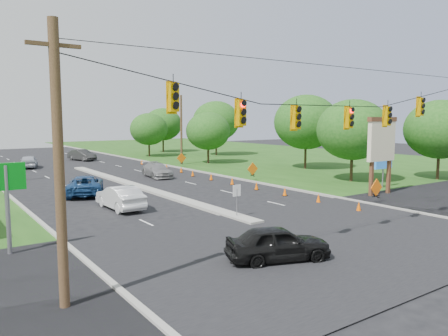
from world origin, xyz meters
TOP-DOWN VIEW (x-y plane):
  - ground at (0.00, 0.00)m, footprint 160.00×160.00m
  - grass_right at (30.00, 20.00)m, footprint 40.00×160.00m
  - cross_street at (0.00, 0.00)m, footprint 160.00×14.00m
  - curb_right at (10.10, 30.00)m, footprint 0.25×110.00m
  - median at (0.00, 21.00)m, footprint 1.00×34.00m
  - median_sign at (0.00, 6.00)m, footprint 0.55×0.06m
  - signal_span at (-0.05, -1.00)m, footprint 25.60×0.32m
  - utility_pole_far_right at (12.50, 35.00)m, footprint 0.28×0.28m
  - pylon_sign at (14.31, 6.20)m, footprint 5.90×2.30m
  - cone_0 at (7.63, 3.00)m, footprint 0.32×0.32m
  - cone_1 at (7.63, 6.50)m, footprint 0.32×0.32m
  - cone_2 at (7.63, 10.00)m, footprint 0.32×0.32m
  - cone_3 at (7.63, 13.50)m, footprint 0.32×0.32m
  - cone_4 at (7.63, 17.00)m, footprint 0.32×0.32m
  - cone_5 at (7.63, 20.50)m, footprint 0.32×0.32m
  - cone_6 at (7.63, 24.00)m, footprint 0.32×0.32m
  - cone_7 at (8.23, 27.50)m, footprint 0.32×0.32m
  - cone_8 at (8.23, 31.00)m, footprint 0.32×0.32m
  - cone_9 at (8.23, 34.50)m, footprint 0.32×0.32m
  - cone_10 at (8.23, 38.00)m, footprint 0.32×0.32m
  - work_sign_0 at (10.80, 4.00)m, footprint 1.27×0.58m
  - work_sign_1 at (10.80, 18.00)m, footprint 1.27×0.58m
  - work_sign_2 at (10.80, 32.00)m, footprint 1.27×0.58m
  - tree_7 at (18.00, 12.00)m, footprint 6.72×6.72m
  - tree_8 at (22.00, 22.00)m, footprint 7.56×7.56m
  - tree_9 at (16.00, 34.00)m, footprint 5.88×5.88m
  - tree_10 at (24.00, 44.00)m, footprint 7.56×7.56m
  - tree_11 at (20.00, 55.00)m, footprint 6.72×6.72m
  - tree_12 at (14.00, 48.00)m, footprint 5.88×5.88m
  - tree_13 at (26.00, 8.00)m, footprint 6.72×6.72m
  - black_sedan at (-3.29, -1.37)m, footprint 4.79×3.18m
  - white_sedan at (-4.76, 12.62)m, footprint 1.79×4.83m
  - blue_pickup at (-4.99, 19.34)m, footprint 4.43×6.20m
  - silver_car_far at (4.32, 25.55)m, footprint 2.67×5.26m
  - silver_car_oncoming at (-4.72, 42.24)m, footprint 2.96×4.98m
  - dark_car_receding at (3.41, 47.88)m, footprint 3.10×5.14m

SIDE VIEW (x-z plane):
  - ground at x=0.00m, z-range 0.00..0.00m
  - grass_right at x=30.00m, z-range -0.03..0.03m
  - cross_street at x=0.00m, z-range -0.01..0.01m
  - curb_right at x=10.10m, z-range -0.08..0.08m
  - median at x=0.00m, z-range -0.09..0.09m
  - cone_0 at x=7.63m, z-range 0.00..0.70m
  - cone_1 at x=7.63m, z-range 0.00..0.70m
  - cone_2 at x=7.63m, z-range 0.00..0.70m
  - cone_3 at x=7.63m, z-range 0.00..0.70m
  - cone_4 at x=7.63m, z-range 0.00..0.70m
  - cone_5 at x=7.63m, z-range 0.00..0.70m
  - cone_6 at x=7.63m, z-range 0.00..0.70m
  - cone_7 at x=8.23m, z-range 0.00..0.70m
  - cone_8 at x=8.23m, z-range 0.00..0.70m
  - cone_9 at x=8.23m, z-range 0.00..0.70m
  - cone_10 at x=8.23m, z-range 0.00..0.70m
  - silver_car_far at x=4.32m, z-range 0.00..1.46m
  - black_sedan at x=-3.29m, z-range 0.00..1.52m
  - blue_pickup at x=-4.99m, z-range 0.00..1.57m
  - white_sedan at x=-4.76m, z-range 0.00..1.58m
  - silver_car_oncoming at x=-4.72m, z-range 0.00..1.59m
  - dark_car_receding at x=3.41m, z-range 0.00..1.60m
  - work_sign_0 at x=10.80m, z-range 0.41..1.78m
  - work_sign_1 at x=10.80m, z-range 0.41..1.78m
  - work_sign_2 at x=10.80m, z-range 0.41..1.78m
  - median_sign at x=0.00m, z-range 0.44..2.49m
  - pylon_sign at x=14.31m, z-range 0.94..7.06m
  - tree_9 at x=16.00m, z-range 0.91..7.77m
  - tree_12 at x=14.00m, z-range 0.91..7.77m
  - utility_pole_far_right at x=12.50m, z-range 0.00..9.00m
  - tree_7 at x=18.00m, z-range 1.04..8.88m
  - tree_11 at x=20.00m, z-range 1.04..8.88m
  - tree_13 at x=26.00m, z-range 1.04..8.88m
  - signal_span at x=-0.05m, z-range 0.47..9.47m
  - tree_8 at x=22.00m, z-range 1.17..9.99m
  - tree_10 at x=24.00m, z-range 1.17..9.99m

